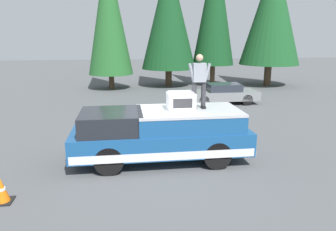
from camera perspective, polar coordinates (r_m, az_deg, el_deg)
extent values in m
plane|color=#4C4F51|center=(10.46, -2.81, -7.98)|extent=(90.00, 90.00, 0.00)
cube|color=navy|center=(10.26, -1.28, -4.25)|extent=(2.00, 5.50, 0.70)
cube|color=silver|center=(10.32, -1.28, -5.27)|extent=(2.01, 5.39, 0.24)
cube|color=black|center=(10.02, -9.93, -1.02)|extent=(1.84, 1.87, 0.60)
cube|color=navy|center=(10.22, 3.61, -0.78)|extent=(1.92, 3.19, 0.52)
cube|color=#B7BABF|center=(10.14, 3.63, 0.86)|extent=(1.94, 3.19, 0.08)
cube|color=#232326|center=(10.41, -16.24, -6.13)|extent=(1.96, 0.16, 0.20)
cube|color=#B2B5BA|center=(10.96, 12.89, -4.89)|extent=(1.96, 0.16, 0.20)
cylinder|color=black|center=(9.51, -10.36, -7.78)|extent=(0.30, 0.84, 0.84)
cylinder|color=black|center=(11.10, -10.02, -4.55)|extent=(0.30, 0.84, 0.84)
cylinder|color=black|center=(9.87, 8.61, -6.88)|extent=(0.30, 0.84, 0.84)
cylinder|color=black|center=(11.42, 6.23, -3.90)|extent=(0.30, 0.84, 0.84)
cube|color=silver|center=(10.06, 2.29, 2.52)|extent=(0.64, 0.84, 0.52)
cube|color=#2D2D30|center=(9.75, 2.62, 2.14)|extent=(0.01, 0.59, 0.29)
cube|color=#99999E|center=(10.01, 2.30, 4.09)|extent=(0.58, 0.76, 0.04)
cylinder|color=#333338|center=(10.29, 6.24, 3.61)|extent=(0.15, 0.15, 0.84)
cube|color=black|center=(10.33, 6.24, 1.50)|extent=(0.26, 0.11, 0.08)
cylinder|color=#333338|center=(10.23, 4.60, 3.58)|extent=(0.15, 0.15, 0.84)
cube|color=black|center=(10.26, 4.61, 1.45)|extent=(0.26, 0.11, 0.08)
cube|color=#9399A3|center=(10.16, 5.52, 7.54)|extent=(0.24, 0.40, 0.58)
sphere|color=tan|center=(10.12, 5.58, 10.07)|extent=(0.22, 0.22, 0.22)
cylinder|color=#9399A3|center=(10.19, 6.91, 7.52)|extent=(0.09, 0.23, 0.58)
cylinder|color=#9399A3|center=(10.07, 4.19, 7.51)|extent=(0.09, 0.23, 0.58)
cube|color=gray|center=(19.27, 9.48, 3.57)|extent=(1.64, 4.10, 0.50)
cube|color=#282D38|center=(19.23, 9.83, 4.92)|extent=(1.31, 1.89, 0.42)
cylinder|color=black|center=(18.29, 6.31, 2.54)|extent=(0.20, 0.62, 0.62)
cylinder|color=black|center=(19.66, 5.30, 3.37)|extent=(0.20, 0.62, 0.62)
cylinder|color=black|center=(19.06, 13.76, 2.69)|extent=(0.20, 0.62, 0.62)
cylinder|color=black|center=(20.38, 12.29, 3.48)|extent=(0.20, 0.62, 0.62)
cube|color=black|center=(9.00, -27.03, -13.30)|extent=(0.47, 0.47, 0.03)
cone|color=orange|center=(8.87, -27.25, -11.59)|extent=(0.36, 0.36, 0.62)
cylinder|color=white|center=(8.86, -27.27, -11.41)|extent=(0.19, 0.19, 0.06)
cylinder|color=#4C3826|center=(27.04, 17.10, 6.84)|extent=(0.55, 0.55, 1.67)
cone|color=#194C23|center=(26.93, 17.88, 17.22)|extent=(4.57, 4.57, 8.12)
cylinder|color=#4C3826|center=(26.39, 7.81, 7.11)|extent=(0.39, 0.39, 1.63)
cone|color=#14421E|center=(26.31, 8.22, 18.84)|extent=(3.22, 3.22, 9.14)
cylinder|color=#4C3826|center=(25.63, 0.11, 6.75)|extent=(0.50, 0.50, 1.38)
cone|color=#14421E|center=(25.47, 0.11, 17.39)|extent=(4.17, 4.17, 8.10)
cylinder|color=#4C3826|center=(24.64, -9.89, 5.93)|extent=(0.39, 0.39, 1.10)
cone|color=#235B28|center=(24.46, -10.39, 17.42)|extent=(3.23, 3.23, 8.74)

